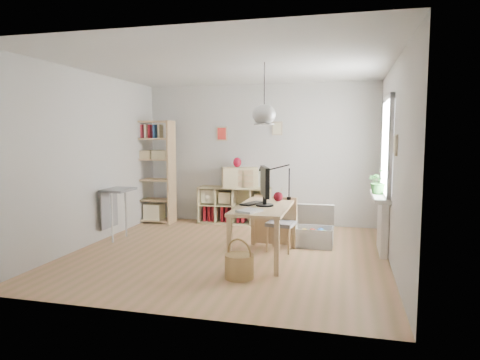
% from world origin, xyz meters
% --- Properties ---
extents(ground, '(4.50, 4.50, 0.00)m').
position_xyz_m(ground, '(0.00, 0.00, 0.00)').
color(ground, tan).
rests_on(ground, ground).
extents(room_shell, '(4.50, 4.50, 4.50)m').
position_xyz_m(room_shell, '(0.55, -0.15, 2.00)').
color(room_shell, silver).
rests_on(room_shell, ground).
extents(window_unit, '(0.07, 1.16, 1.46)m').
position_xyz_m(window_unit, '(2.23, 0.60, 1.55)').
color(window_unit, white).
rests_on(window_unit, ground).
extents(radiator, '(0.10, 0.80, 0.80)m').
position_xyz_m(radiator, '(2.19, 0.60, 0.40)').
color(radiator, silver).
rests_on(radiator, ground).
extents(windowsill, '(0.22, 1.20, 0.06)m').
position_xyz_m(windowsill, '(2.14, 0.60, 0.83)').
color(windowsill, silver).
rests_on(windowsill, radiator).
extents(desk, '(0.70, 1.50, 0.75)m').
position_xyz_m(desk, '(0.55, -0.15, 0.66)').
color(desk, tan).
rests_on(desk, ground).
extents(cube_shelf, '(1.40, 0.38, 0.72)m').
position_xyz_m(cube_shelf, '(-0.47, 2.08, 0.30)').
color(cube_shelf, '#C8B684').
rests_on(cube_shelf, ground).
extents(tall_bookshelf, '(0.80, 0.38, 2.00)m').
position_xyz_m(tall_bookshelf, '(-2.04, 1.80, 1.09)').
color(tall_bookshelf, tan).
rests_on(tall_bookshelf, ground).
extents(side_table, '(0.40, 0.55, 0.85)m').
position_xyz_m(side_table, '(-2.04, 0.35, 0.67)').
color(side_table, gray).
rests_on(side_table, ground).
extents(chair, '(0.43, 0.43, 0.79)m').
position_xyz_m(chair, '(0.73, 0.37, 0.45)').
color(chair, gray).
rests_on(chair, ground).
extents(wicker_basket, '(0.35, 0.35, 0.49)m').
position_xyz_m(wicker_basket, '(0.42, -1.03, 0.16)').
color(wicker_basket, olive).
rests_on(wicker_basket, ground).
extents(storage_chest, '(0.59, 0.67, 0.62)m').
position_xyz_m(storage_chest, '(1.19, 0.74, 0.20)').
color(storage_chest, '#B7B7B2').
rests_on(storage_chest, ground).
extents(monitor, '(0.25, 0.61, 0.54)m').
position_xyz_m(monitor, '(0.57, -0.17, 1.05)').
color(monitor, black).
rests_on(monitor, desk).
extents(keyboard, '(0.29, 0.43, 0.02)m').
position_xyz_m(keyboard, '(0.37, -0.06, 0.76)').
color(keyboard, black).
rests_on(keyboard, desk).
extents(task_lamp, '(0.48, 0.18, 0.51)m').
position_xyz_m(task_lamp, '(0.59, 0.41, 1.10)').
color(task_lamp, black).
rests_on(task_lamp, desk).
extents(yarn_ball, '(0.14, 0.14, 0.14)m').
position_xyz_m(yarn_ball, '(0.68, 0.28, 0.82)').
color(yarn_ball, '#4A0915').
rests_on(yarn_ball, desk).
extents(paper_tray, '(0.33, 0.36, 0.03)m').
position_xyz_m(paper_tray, '(0.47, -0.67, 0.76)').
color(paper_tray, silver).
rests_on(paper_tray, desk).
extents(drawer_chest, '(0.74, 0.53, 0.39)m').
position_xyz_m(drawer_chest, '(-0.34, 2.04, 0.91)').
color(drawer_chest, '#C8B684').
rests_on(drawer_chest, cube_shelf).
extents(red_vase, '(0.16, 0.16, 0.19)m').
position_xyz_m(red_vase, '(-0.39, 2.04, 1.20)').
color(red_vase, maroon).
rests_on(red_vase, drawer_chest).
extents(potted_plant, '(0.39, 0.36, 0.37)m').
position_xyz_m(potted_plant, '(2.12, 0.65, 1.04)').
color(potted_plant, '#255D23').
rests_on(potted_plant, windowsill).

